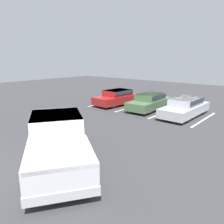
{
  "coord_description": "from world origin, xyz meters",
  "views": [
    {
      "loc": [
        6.68,
        -4.13,
        3.9
      ],
      "look_at": [
        -0.89,
        4.76,
        1.0
      ],
      "focal_mm": 35.0,
      "sensor_mm": 36.0,
      "label": 1
    }
  ],
  "objects_px": {
    "parked_sedan_b": "(150,101)",
    "parked_sedan_c": "(185,107)",
    "parked_sedan_a": "(117,97)",
    "pickup_truck": "(58,140)"
  },
  "relations": [
    {
      "from": "parked_sedan_a",
      "to": "parked_sedan_c",
      "type": "distance_m",
      "value": 5.92
    },
    {
      "from": "parked_sedan_b",
      "to": "parked_sedan_a",
      "type": "bearing_deg",
      "value": -87.57
    },
    {
      "from": "parked_sedan_a",
      "to": "parked_sedan_b",
      "type": "relative_size",
      "value": 0.99
    },
    {
      "from": "parked_sedan_b",
      "to": "parked_sedan_c",
      "type": "bearing_deg",
      "value": 85.22
    },
    {
      "from": "parked_sedan_a",
      "to": "parked_sedan_c",
      "type": "bearing_deg",
      "value": 95.34
    },
    {
      "from": "pickup_truck",
      "to": "parked_sedan_b",
      "type": "relative_size",
      "value": 1.32
    },
    {
      "from": "parked_sedan_b",
      "to": "parked_sedan_c",
      "type": "distance_m",
      "value": 2.87
    },
    {
      "from": "parked_sedan_a",
      "to": "pickup_truck",
      "type": "bearing_deg",
      "value": 31.8
    },
    {
      "from": "pickup_truck",
      "to": "parked_sedan_a",
      "type": "relative_size",
      "value": 1.34
    },
    {
      "from": "pickup_truck",
      "to": "parked_sedan_a",
      "type": "distance_m",
      "value": 10.93
    }
  ]
}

